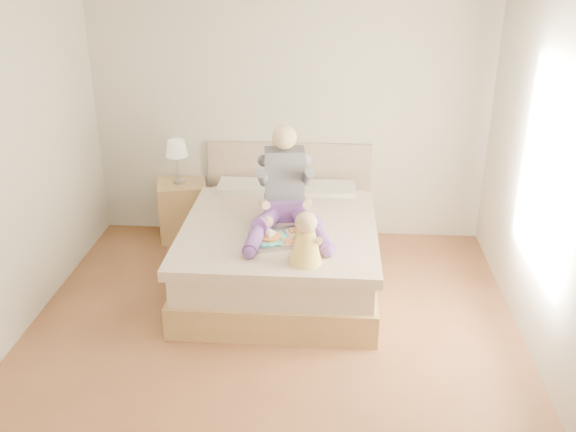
# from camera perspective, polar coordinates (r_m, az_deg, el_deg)

# --- Properties ---
(room) EXTENTS (4.02, 4.22, 2.71)m
(room) POSITION_cam_1_polar(r_m,az_deg,el_deg) (4.48, -0.75, 4.99)
(room) COLOR brown
(room) RESTS_ON ground
(bed) EXTENTS (1.70, 2.18, 1.00)m
(bed) POSITION_cam_1_polar(r_m,az_deg,el_deg) (5.93, -0.59, -2.62)
(bed) COLOR #A27F4B
(bed) RESTS_ON ground
(nightstand) EXTENTS (0.59, 0.55, 0.61)m
(nightstand) POSITION_cam_1_polar(r_m,az_deg,el_deg) (6.82, -9.30, 0.54)
(nightstand) COLOR #A27F4B
(nightstand) RESTS_ON ground
(lamp) EXTENTS (0.22, 0.22, 0.45)m
(lamp) POSITION_cam_1_polar(r_m,az_deg,el_deg) (6.60, -9.86, 5.73)
(lamp) COLOR #ADAFB4
(lamp) RESTS_ON nightstand
(adult) EXTENTS (0.73, 1.08, 0.87)m
(adult) POSITION_cam_1_polar(r_m,az_deg,el_deg) (5.59, -0.24, 1.82)
(adult) COLOR #5F3789
(adult) RESTS_ON bed
(tray) EXTENTS (0.61, 0.54, 0.14)m
(tray) POSITION_cam_1_polar(r_m,az_deg,el_deg) (5.36, -0.55, -1.78)
(tray) COLOR #ADAFB4
(tray) RESTS_ON bed
(baby) EXTENTS (0.28, 0.38, 0.43)m
(baby) POSITION_cam_1_polar(r_m,az_deg,el_deg) (4.93, 1.61, -2.33)
(baby) COLOR #FFCF50
(baby) RESTS_ON bed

